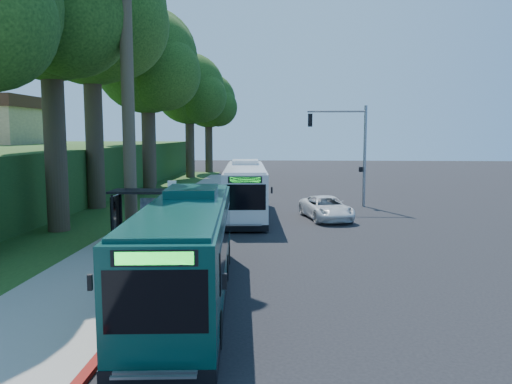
# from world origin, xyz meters

# --- Properties ---
(ground) EXTENTS (140.00, 140.00, 0.00)m
(ground) POSITION_xyz_m (0.00, 0.00, 0.00)
(ground) COLOR black
(ground) RESTS_ON ground
(sidewalk) EXTENTS (4.50, 70.00, 0.12)m
(sidewalk) POSITION_xyz_m (-7.30, 0.00, 0.06)
(sidewalk) COLOR gray
(sidewalk) RESTS_ON ground
(red_curb) EXTENTS (0.25, 30.00, 0.13)m
(red_curb) POSITION_xyz_m (-5.00, -4.00, 0.07)
(red_curb) COLOR maroon
(red_curb) RESTS_ON ground
(grass_verge) EXTENTS (8.00, 70.00, 0.06)m
(grass_verge) POSITION_xyz_m (-13.00, 5.00, 0.03)
(grass_verge) COLOR #234719
(grass_verge) RESTS_ON ground
(bus_shelter) EXTENTS (3.20, 1.51, 2.55)m
(bus_shelter) POSITION_xyz_m (-7.26, -2.86, 1.81)
(bus_shelter) COLOR black
(bus_shelter) RESTS_ON ground
(stop_sign_pole) EXTENTS (0.35, 0.06, 3.17)m
(stop_sign_pole) POSITION_xyz_m (-5.40, -5.00, 2.08)
(stop_sign_pole) COLOR gray
(stop_sign_pole) RESTS_ON ground
(traffic_signal_pole) EXTENTS (4.10, 0.30, 7.00)m
(traffic_signal_pole) POSITION_xyz_m (3.78, 10.00, 4.42)
(traffic_signal_pole) COLOR gray
(traffic_signal_pole) RESTS_ON ground
(tree_0) EXTENTS (8.40, 8.00, 15.70)m
(tree_0) POSITION_xyz_m (-12.40, -0.02, 11.20)
(tree_0) COLOR #382B1E
(tree_0) RESTS_ON ground
(tree_1) EXTENTS (10.50, 10.00, 18.26)m
(tree_1) POSITION_xyz_m (-13.37, 7.98, 12.73)
(tree_1) COLOR #382B1E
(tree_1) RESTS_ON ground
(tree_2) EXTENTS (8.82, 8.40, 15.12)m
(tree_2) POSITION_xyz_m (-11.89, 15.98, 10.48)
(tree_2) COLOR #382B1E
(tree_2) RESTS_ON ground
(tree_3) EXTENTS (10.08, 9.60, 17.28)m
(tree_3) POSITION_xyz_m (-13.88, 23.98, 11.98)
(tree_3) COLOR #382B1E
(tree_3) RESTS_ON ground
(tree_4) EXTENTS (8.40, 8.00, 14.14)m
(tree_4) POSITION_xyz_m (-11.40, 31.98, 9.73)
(tree_4) COLOR #382B1E
(tree_4) RESTS_ON ground
(tree_5) EXTENTS (7.35, 7.00, 12.86)m
(tree_5) POSITION_xyz_m (-10.41, 39.99, 8.96)
(tree_5) COLOR #382B1E
(tree_5) RESTS_ON ground
(white_bus) EXTENTS (3.22, 11.46, 3.37)m
(white_bus) POSITION_xyz_m (-3.20, 5.69, 1.65)
(white_bus) COLOR silver
(white_bus) RESTS_ON ground
(teal_bus) EXTENTS (3.23, 11.19, 3.29)m
(teal_bus) POSITION_xyz_m (-3.81, -10.15, 1.61)
(teal_bus) COLOR #093631
(teal_bus) RESTS_ON ground
(pickup) EXTENTS (3.32, 5.29, 1.36)m
(pickup) POSITION_xyz_m (1.72, 4.56, 0.68)
(pickup) COLOR silver
(pickup) RESTS_ON ground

